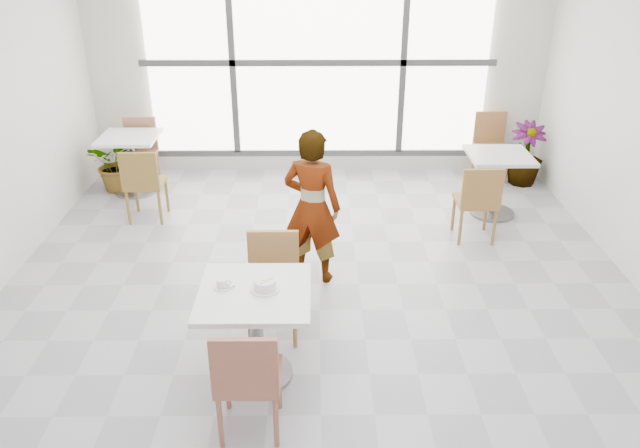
{
  "coord_description": "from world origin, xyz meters",
  "views": [
    {
      "loc": [
        -0.03,
        -4.6,
        3.09
      ],
      "look_at": [
        0.0,
        -0.3,
        1.0
      ],
      "focal_mm": 34.54,
      "sensor_mm": 36.0,
      "label": 1
    }
  ],
  "objects_px": {
    "person": "(312,207)",
    "main_table": "(256,318)",
    "bg_chair_left_near": "(143,181)",
    "chair_far": "(273,277)",
    "bg_table_right": "(497,176)",
    "bg_table_left": "(131,156)",
    "bg_chair_right_near": "(478,199)",
    "bg_chair_right_far": "(491,141)",
    "plant_left": "(118,163)",
    "coffee_cup": "(222,284)",
    "plant_right": "(525,154)",
    "chair_near": "(247,376)",
    "bg_chair_left_far": "(140,147)",
    "oatmeal_bowl": "(265,285)"
  },
  "relations": [
    {
      "from": "plant_left",
      "to": "coffee_cup",
      "type": "bearing_deg",
      "value": -62.86
    },
    {
      "from": "main_table",
      "to": "plant_left",
      "type": "xyz_separation_m",
      "value": [
        -2.09,
        3.67,
        -0.16
      ]
    },
    {
      "from": "chair_near",
      "to": "plant_left",
      "type": "xyz_separation_m",
      "value": [
        -2.09,
        4.29,
        -0.14
      ]
    },
    {
      "from": "main_table",
      "to": "bg_chair_left_near",
      "type": "xyz_separation_m",
      "value": [
        -1.51,
        2.73,
        -0.02
      ]
    },
    {
      "from": "main_table",
      "to": "chair_far",
      "type": "bearing_deg",
      "value": 81.66
    },
    {
      "from": "bg_table_right",
      "to": "plant_left",
      "type": "bearing_deg",
      "value": 170.42
    },
    {
      "from": "bg_chair_left_near",
      "to": "chair_far",
      "type": "bearing_deg",
      "value": 126.92
    },
    {
      "from": "bg_chair_left_far",
      "to": "plant_right",
      "type": "relative_size",
      "value": 1.06
    },
    {
      "from": "chair_near",
      "to": "person",
      "type": "distance_m",
      "value": 2.13
    },
    {
      "from": "chair_far",
      "to": "bg_chair_right_far",
      "type": "distance_m",
      "value": 4.42
    },
    {
      "from": "main_table",
      "to": "bg_chair_right_near",
      "type": "bearing_deg",
      "value": 45.66
    },
    {
      "from": "bg_table_left",
      "to": "bg_chair_right_near",
      "type": "bearing_deg",
      "value": -19.04
    },
    {
      "from": "coffee_cup",
      "to": "person",
      "type": "relative_size",
      "value": 0.11
    },
    {
      "from": "plant_left",
      "to": "chair_near",
      "type": "bearing_deg",
      "value": -64.07
    },
    {
      "from": "bg_chair_right_far",
      "to": "chair_far",
      "type": "bearing_deg",
      "value": -127.4
    },
    {
      "from": "main_table",
      "to": "bg_table_left",
      "type": "bearing_deg",
      "value": 117.55
    },
    {
      "from": "bg_table_left",
      "to": "main_table",
      "type": "bearing_deg",
      "value": -62.45
    },
    {
      "from": "bg_chair_right_near",
      "to": "plant_right",
      "type": "distance_m",
      "value": 1.95
    },
    {
      "from": "chair_near",
      "to": "plant_right",
      "type": "xyz_separation_m",
      "value": [
        3.17,
        4.47,
        -0.09
      ]
    },
    {
      "from": "bg_chair_left_far",
      "to": "main_table",
      "type": "bearing_deg",
      "value": -64.69
    },
    {
      "from": "coffee_cup",
      "to": "bg_chair_right_near",
      "type": "distance_m",
      "value": 3.22
    },
    {
      "from": "main_table",
      "to": "chair_near",
      "type": "bearing_deg",
      "value": -90.13
    },
    {
      "from": "bg_table_right",
      "to": "bg_table_left",
      "type": "bearing_deg",
      "value": 171.0
    },
    {
      "from": "coffee_cup",
      "to": "bg_chair_right_far",
      "type": "distance_m",
      "value": 5.07
    },
    {
      "from": "chair_near",
      "to": "bg_chair_right_near",
      "type": "height_order",
      "value": "same"
    },
    {
      "from": "main_table",
      "to": "plant_left",
      "type": "relative_size",
      "value": 1.1
    },
    {
      "from": "plant_right",
      "to": "chair_near",
      "type": "bearing_deg",
      "value": -125.34
    },
    {
      "from": "main_table",
      "to": "bg_chair_left_far",
      "type": "bearing_deg",
      "value": 115.31
    },
    {
      "from": "coffee_cup",
      "to": "bg_chair_right_far",
      "type": "relative_size",
      "value": 0.18
    },
    {
      "from": "bg_chair_left_near",
      "to": "coffee_cup",
      "type": "bearing_deg",
      "value": 115.48
    },
    {
      "from": "bg_chair_right_near",
      "to": "plant_left",
      "type": "bearing_deg",
      "value": -19.13
    },
    {
      "from": "coffee_cup",
      "to": "chair_far",
      "type": "bearing_deg",
      "value": 59.91
    },
    {
      "from": "bg_table_left",
      "to": "chair_far",
      "type": "bearing_deg",
      "value": -56.68
    },
    {
      "from": "person",
      "to": "bg_chair_left_far",
      "type": "xyz_separation_m",
      "value": [
        -2.25,
        2.44,
        -0.25
      ]
    },
    {
      "from": "bg_chair_left_near",
      "to": "bg_chair_right_far",
      "type": "relative_size",
      "value": 1.0
    },
    {
      "from": "chair_far",
      "to": "plant_right",
      "type": "relative_size",
      "value": 1.06
    },
    {
      "from": "coffee_cup",
      "to": "person",
      "type": "distance_m",
      "value": 1.54
    },
    {
      "from": "bg_table_left",
      "to": "plant_right",
      "type": "bearing_deg",
      "value": 3.0
    },
    {
      "from": "bg_chair_right_far",
      "to": "bg_chair_right_near",
      "type": "bearing_deg",
      "value": -108.03
    },
    {
      "from": "coffee_cup",
      "to": "bg_chair_right_far",
      "type": "bearing_deg",
      "value": 53.52
    },
    {
      "from": "oatmeal_bowl",
      "to": "bg_table_left",
      "type": "distance_m",
      "value": 4.08
    },
    {
      "from": "person",
      "to": "main_table",
      "type": "bearing_deg",
      "value": 92.23
    },
    {
      "from": "coffee_cup",
      "to": "bg_chair_right_near",
      "type": "relative_size",
      "value": 0.18
    },
    {
      "from": "chair_near",
      "to": "bg_chair_left_far",
      "type": "xyz_separation_m",
      "value": [
        -1.84,
        4.52,
        0.0
      ]
    },
    {
      "from": "coffee_cup",
      "to": "person",
      "type": "bearing_deg",
      "value": 65.5
    },
    {
      "from": "bg_table_right",
      "to": "oatmeal_bowl",
      "type": "bearing_deg",
      "value": -130.5
    },
    {
      "from": "chair_far",
      "to": "bg_table_left",
      "type": "distance_m",
      "value": 3.57
    },
    {
      "from": "bg_chair_left_far",
      "to": "bg_chair_right_far",
      "type": "relative_size",
      "value": 1.0
    },
    {
      "from": "bg_chair_left_near",
      "to": "bg_chair_right_near",
      "type": "bearing_deg",
      "value": 171.74
    },
    {
      "from": "coffee_cup",
      "to": "person",
      "type": "xyz_separation_m",
      "value": [
        0.64,
        1.4,
        -0.03
      ]
    }
  ]
}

